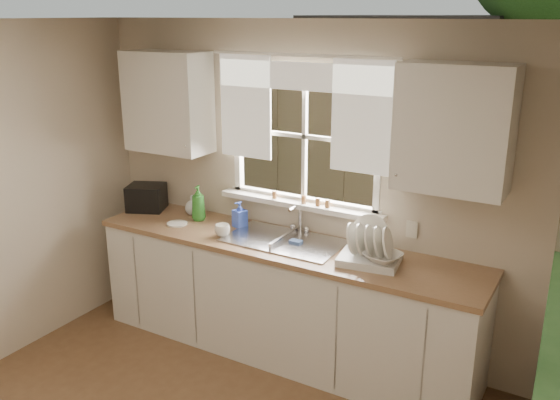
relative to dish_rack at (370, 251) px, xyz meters
The scene contains 19 objects.
room_walls 1.88m from the dish_rack, 112.02° to the right, with size 3.62×4.02×2.50m.
ceiling 2.35m from the dish_rack, 112.80° to the right, with size 3.60×4.00×0.02m, color silver.
window 0.92m from the dish_rack, 153.85° to the left, with size 1.38×0.16×1.06m.
curtains 1.21m from the dish_rack, 157.36° to the left, with size 1.50×0.03×0.81m.
base_cabinets 0.89m from the dish_rack, behind, with size 3.00×0.62×0.87m, color silver.
countertop 0.71m from the dish_rack, behind, with size 3.04×0.65×0.04m, color #8D6846.
upper_cabinet_left 2.04m from the dish_rack, behind, with size 0.70×0.33×0.80m, color silver.
upper_cabinet_right 0.98m from the dish_rack, 20.17° to the left, with size 0.70×0.33×0.80m, color silver.
wall_outlet 0.38m from the dish_rack, 60.75° to the left, with size 0.08×0.01×0.12m, color beige.
sill_jars 0.73m from the dish_rack, 156.35° to the left, with size 0.50×0.04×0.06m.
sink 0.72m from the dish_rack, behind, with size 0.88×0.52×0.40m.
dish_rack is the anchor object (origin of this frame).
bowl 0.12m from the dish_rack, 22.33° to the right, with size 0.24×0.24×0.06m, color beige.
soap_bottle_a 1.55m from the dish_rack, behind, with size 0.11×0.11×0.29m, color #2E822A.
soap_bottle_b 1.17m from the dish_rack, behind, with size 0.09×0.10×0.21m, color blue.
soap_bottle_c 1.69m from the dish_rack, behind, with size 0.13×0.13×0.17m, color beige.
saucer 1.63m from the dish_rack, behind, with size 0.17×0.17×0.01m, color white.
cup 1.16m from the dish_rack, behind, with size 0.12×0.12×0.09m, color silver.
black_appliance 2.10m from the dish_rack, behind, with size 0.30×0.26×0.22m, color black.
Camera 1 is at (2.04, -1.86, 2.54)m, focal length 38.00 mm.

